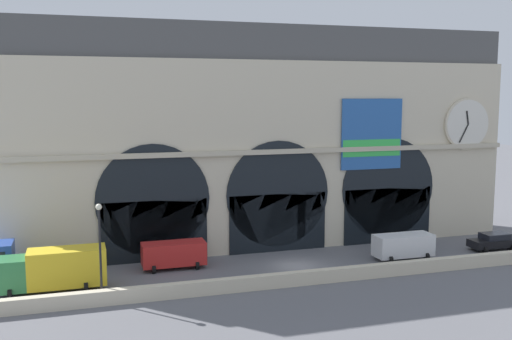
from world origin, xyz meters
name	(u,v)px	position (x,y,z in m)	size (l,w,h in m)	color
ground_plane	(297,266)	(0.00, 0.00, 0.00)	(200.00, 200.00, 0.00)	slate
quay_parapet_wall	(319,276)	(0.00, -4.60, 0.52)	(90.00, 0.70, 1.04)	beige
station_building	(269,140)	(0.04, 7.85, 10.04)	(47.23, 6.14, 20.55)	beige
box_truck_west	(54,269)	(-19.20, -0.69, 1.70)	(7.50, 2.91, 3.12)	#2D7A42
van_midwest	(174,254)	(-9.99, 2.42, 1.25)	(5.20, 2.48, 2.20)	red
van_mideast	(403,245)	(9.56, -0.77, 1.25)	(5.20, 2.48, 2.20)	white
car_east	(493,241)	(19.24, -0.42, 0.80)	(4.40, 2.22, 1.55)	black
street_lamp_quayside	(100,239)	(-16.04, -3.80, 4.41)	(0.44, 0.44, 6.90)	black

